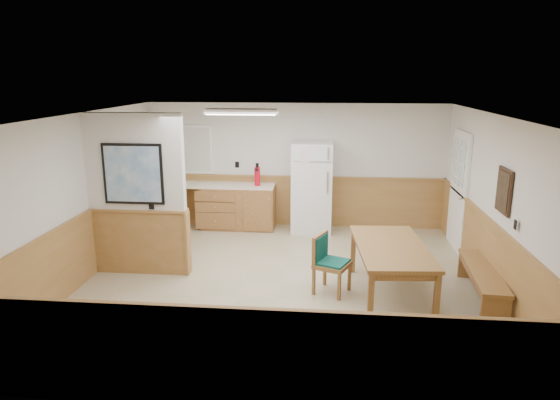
# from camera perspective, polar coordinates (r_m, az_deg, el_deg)

# --- Properties ---
(ground) EXTENTS (6.00, 6.00, 0.00)m
(ground) POSITION_cam_1_polar(r_m,az_deg,el_deg) (7.62, 0.26, -9.37)
(ground) COLOR tan
(ground) RESTS_ON ground
(ceiling) EXTENTS (6.00, 6.00, 0.02)m
(ceiling) POSITION_cam_1_polar(r_m,az_deg,el_deg) (7.01, 0.28, 9.72)
(ceiling) COLOR white
(ceiling) RESTS_ON back_wall
(back_wall) EXTENTS (6.00, 0.02, 2.50)m
(back_wall) POSITION_cam_1_polar(r_m,az_deg,el_deg) (10.14, 1.79, 3.96)
(back_wall) COLOR silver
(back_wall) RESTS_ON ground
(right_wall) EXTENTS (0.02, 6.00, 2.50)m
(right_wall) POSITION_cam_1_polar(r_m,az_deg,el_deg) (7.57, 23.51, -0.74)
(right_wall) COLOR silver
(right_wall) RESTS_ON ground
(left_wall) EXTENTS (0.02, 6.00, 2.50)m
(left_wall) POSITION_cam_1_polar(r_m,az_deg,el_deg) (8.05, -21.52, 0.29)
(left_wall) COLOR silver
(left_wall) RESTS_ON ground
(wainscot_back) EXTENTS (6.00, 0.04, 1.00)m
(wainscot_back) POSITION_cam_1_polar(r_m,az_deg,el_deg) (10.28, 1.75, -0.18)
(wainscot_back) COLOR #AE7845
(wainscot_back) RESTS_ON ground
(wainscot_right) EXTENTS (0.04, 6.00, 1.00)m
(wainscot_right) POSITION_cam_1_polar(r_m,az_deg,el_deg) (7.78, 22.83, -6.09)
(wainscot_right) COLOR #AE7845
(wainscot_right) RESTS_ON ground
(wainscot_left) EXTENTS (0.04, 6.00, 1.00)m
(wainscot_left) POSITION_cam_1_polar(r_m,az_deg,el_deg) (8.24, -20.92, -4.78)
(wainscot_left) COLOR #AE7845
(wainscot_left) RESTS_ON ground
(partition_wall) EXTENTS (1.50, 0.20, 2.50)m
(partition_wall) POSITION_cam_1_polar(r_m,az_deg,el_deg) (7.92, -16.03, 0.38)
(partition_wall) COLOR silver
(partition_wall) RESTS_ON ground
(kitchen_counter) EXTENTS (2.20, 0.61, 1.00)m
(kitchen_counter) POSITION_cam_1_polar(r_m,az_deg,el_deg) (10.15, -5.18, -0.64)
(kitchen_counter) COLOR #A86F3B
(kitchen_counter) RESTS_ON ground
(exterior_door) EXTENTS (0.07, 1.02, 2.15)m
(exterior_door) POSITION_cam_1_polar(r_m,az_deg,el_deg) (9.38, 19.71, 1.05)
(exterior_door) COLOR white
(exterior_door) RESTS_ON ground
(kitchen_window) EXTENTS (0.80, 0.04, 1.00)m
(kitchen_window) POSITION_cam_1_polar(r_m,az_deg,el_deg) (10.41, -9.87, 5.70)
(kitchen_window) COLOR white
(kitchen_window) RESTS_ON back_wall
(wall_painting) EXTENTS (0.04, 0.50, 0.60)m
(wall_painting) POSITION_cam_1_polar(r_m,az_deg,el_deg) (7.22, 24.20, 0.96)
(wall_painting) COLOR #332014
(wall_painting) RESTS_ON right_wall
(fluorescent_fixture) EXTENTS (1.20, 0.30, 0.09)m
(fluorescent_fixture) POSITION_cam_1_polar(r_m,az_deg,el_deg) (8.41, -4.44, 10.04)
(fluorescent_fixture) COLOR white
(fluorescent_fixture) RESTS_ON ceiling
(refrigerator) EXTENTS (0.81, 0.73, 1.78)m
(refrigerator) POSITION_cam_1_polar(r_m,az_deg,el_deg) (9.84, 3.61, 1.48)
(refrigerator) COLOR white
(refrigerator) RESTS_ON ground
(dining_table) EXTENTS (1.07, 1.93, 0.75)m
(dining_table) POSITION_cam_1_polar(r_m,az_deg,el_deg) (7.11, 12.57, -5.78)
(dining_table) COLOR olive
(dining_table) RESTS_ON ground
(dining_bench) EXTENTS (0.49, 1.71, 0.45)m
(dining_bench) POSITION_cam_1_polar(r_m,az_deg,el_deg) (7.48, 22.14, -8.08)
(dining_bench) COLOR olive
(dining_bench) RESTS_ON ground
(dining_chair) EXTENTS (0.74, 0.63, 0.85)m
(dining_chair) POSITION_cam_1_polar(r_m,az_deg,el_deg) (7.18, 5.34, -6.70)
(dining_chair) COLOR olive
(dining_chair) RESTS_ON ground
(fire_extinguisher) EXTENTS (0.12, 0.12, 0.45)m
(fire_extinguisher) POSITION_cam_1_polar(r_m,az_deg,el_deg) (9.88, -2.61, 2.79)
(fire_extinguisher) COLOR red
(fire_extinguisher) RESTS_ON kitchen_counter
(soap_bottle) EXTENTS (0.08, 0.08, 0.22)m
(soap_bottle) POSITION_cam_1_polar(r_m,az_deg,el_deg) (10.25, -11.10, 2.44)
(soap_bottle) COLOR green
(soap_bottle) RESTS_ON kitchen_counter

